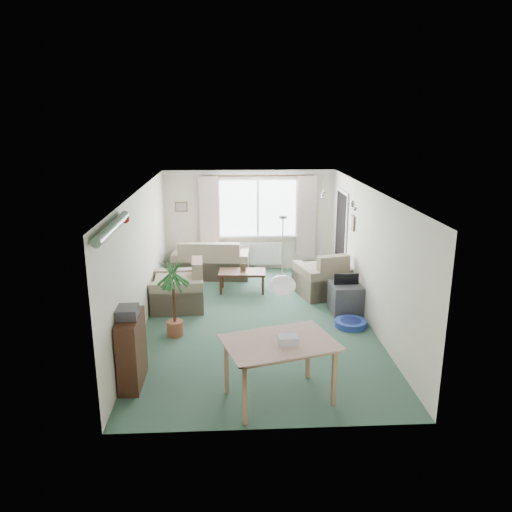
{
  "coord_description": "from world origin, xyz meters",
  "views": [
    {
      "loc": [
        -0.47,
        -8.4,
        3.61
      ],
      "look_at": [
        0.0,
        0.3,
        1.15
      ],
      "focal_mm": 35.0,
      "sensor_mm": 36.0,
      "label": 1
    }
  ],
  "objects_px": {
    "sofa": "(211,258)",
    "dining_table": "(279,371)",
    "armchair_corner": "(324,273)",
    "houseplant": "(174,297)",
    "coffee_table": "(242,281)",
    "pet_bed": "(351,323)",
    "armchair_left": "(177,284)",
    "tv_cube": "(345,298)",
    "bookshelf": "(132,350)"
  },
  "relations": [
    {
      "from": "bookshelf",
      "to": "armchair_corner",
      "type": "bearing_deg",
      "value": 46.07
    },
    {
      "from": "armchair_left",
      "to": "tv_cube",
      "type": "xyz_separation_m",
      "value": [
        3.2,
        -0.46,
        -0.19
      ]
    },
    {
      "from": "coffee_table",
      "to": "dining_table",
      "type": "height_order",
      "value": "dining_table"
    },
    {
      "from": "sofa",
      "to": "dining_table",
      "type": "xyz_separation_m",
      "value": [
        1.05,
        -5.35,
        -0.03
      ]
    },
    {
      "from": "coffee_table",
      "to": "sofa",
      "type": "bearing_deg",
      "value": 121.86
    },
    {
      "from": "bookshelf",
      "to": "pet_bed",
      "type": "distance_m",
      "value": 3.93
    },
    {
      "from": "houseplant",
      "to": "pet_bed",
      "type": "height_order",
      "value": "houseplant"
    },
    {
      "from": "sofa",
      "to": "bookshelf",
      "type": "relative_size",
      "value": 1.75
    },
    {
      "from": "coffee_table",
      "to": "tv_cube",
      "type": "bearing_deg",
      "value": -33.76
    },
    {
      "from": "armchair_corner",
      "to": "pet_bed",
      "type": "distance_m",
      "value": 1.76
    },
    {
      "from": "armchair_corner",
      "to": "sofa",
      "type": "bearing_deg",
      "value": -44.91
    },
    {
      "from": "coffee_table",
      "to": "houseplant",
      "type": "bearing_deg",
      "value": -118.87
    },
    {
      "from": "sofa",
      "to": "armchair_left",
      "type": "bearing_deg",
      "value": 78.03
    },
    {
      "from": "sofa",
      "to": "armchair_left",
      "type": "xyz_separation_m",
      "value": [
        -0.59,
        -1.94,
        0.03
      ]
    },
    {
      "from": "dining_table",
      "to": "sofa",
      "type": "bearing_deg",
      "value": 101.15
    },
    {
      "from": "dining_table",
      "to": "tv_cube",
      "type": "height_order",
      "value": "dining_table"
    },
    {
      "from": "armchair_left",
      "to": "sofa",
      "type": "bearing_deg",
      "value": 159.53
    },
    {
      "from": "armchair_corner",
      "to": "houseplant",
      "type": "relative_size",
      "value": 0.75
    },
    {
      "from": "tv_cube",
      "to": "armchair_corner",
      "type": "bearing_deg",
      "value": 99.69
    },
    {
      "from": "houseplant",
      "to": "tv_cube",
      "type": "distance_m",
      "value": 3.27
    },
    {
      "from": "bookshelf",
      "to": "dining_table",
      "type": "bearing_deg",
      "value": -14.92
    },
    {
      "from": "coffee_table",
      "to": "armchair_corner",
      "type": "bearing_deg",
      "value": -8.85
    },
    {
      "from": "coffee_table",
      "to": "bookshelf",
      "type": "distance_m",
      "value": 4.06
    },
    {
      "from": "armchair_corner",
      "to": "coffee_table",
      "type": "distance_m",
      "value": 1.73
    },
    {
      "from": "sofa",
      "to": "houseplant",
      "type": "relative_size",
      "value": 1.25
    },
    {
      "from": "armchair_left",
      "to": "armchair_corner",
      "type": "bearing_deg",
      "value": 97.18
    },
    {
      "from": "armchair_left",
      "to": "pet_bed",
      "type": "bearing_deg",
      "value": 66.64
    },
    {
      "from": "dining_table",
      "to": "pet_bed",
      "type": "bearing_deg",
      "value": 56.53
    },
    {
      "from": "armchair_left",
      "to": "pet_bed",
      "type": "height_order",
      "value": "armchair_left"
    },
    {
      "from": "armchair_left",
      "to": "bookshelf",
      "type": "bearing_deg",
      "value": -10.24
    },
    {
      "from": "sofa",
      "to": "coffee_table",
      "type": "xyz_separation_m",
      "value": [
        0.69,
        -1.11,
        -0.22
      ]
    },
    {
      "from": "armchair_left",
      "to": "pet_bed",
      "type": "xyz_separation_m",
      "value": [
        3.15,
        -1.14,
        -0.41
      ]
    },
    {
      "from": "armchair_corner",
      "to": "tv_cube",
      "type": "distance_m",
      "value": 1.06
    },
    {
      "from": "pet_bed",
      "to": "armchair_corner",
      "type": "bearing_deg",
      "value": 95.88
    },
    {
      "from": "armchair_corner",
      "to": "bookshelf",
      "type": "xyz_separation_m",
      "value": [
        -3.32,
        -3.45,
        0.03
      ]
    },
    {
      "from": "dining_table",
      "to": "coffee_table",
      "type": "bearing_deg",
      "value": 94.92
    },
    {
      "from": "coffee_table",
      "to": "bookshelf",
      "type": "bearing_deg",
      "value": -113.53
    },
    {
      "from": "armchair_left",
      "to": "coffee_table",
      "type": "height_order",
      "value": "armchair_left"
    },
    {
      "from": "armchair_corner",
      "to": "bookshelf",
      "type": "relative_size",
      "value": 1.05
    },
    {
      "from": "armchair_left",
      "to": "houseplant",
      "type": "bearing_deg",
      "value": -0.14
    },
    {
      "from": "armchair_left",
      "to": "bookshelf",
      "type": "xyz_separation_m",
      "value": [
        -0.34,
        -2.89,
        0.03
      ]
    },
    {
      "from": "armchair_left",
      "to": "dining_table",
      "type": "bearing_deg",
      "value": 22.17
    },
    {
      "from": "coffee_table",
      "to": "houseplant",
      "type": "height_order",
      "value": "houseplant"
    },
    {
      "from": "coffee_table",
      "to": "dining_table",
      "type": "bearing_deg",
      "value": -85.08
    },
    {
      "from": "houseplant",
      "to": "dining_table",
      "type": "bearing_deg",
      "value": -52.9
    },
    {
      "from": "sofa",
      "to": "tv_cube",
      "type": "xyz_separation_m",
      "value": [
        2.61,
        -2.39,
        -0.16
      ]
    },
    {
      "from": "armchair_left",
      "to": "houseplant",
      "type": "distance_m",
      "value": 1.37
    },
    {
      "from": "houseplant",
      "to": "tv_cube",
      "type": "relative_size",
      "value": 2.28
    },
    {
      "from": "armchair_left",
      "to": "dining_table",
      "type": "relative_size",
      "value": 0.8
    },
    {
      "from": "sofa",
      "to": "pet_bed",
      "type": "height_order",
      "value": "sofa"
    }
  ]
}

